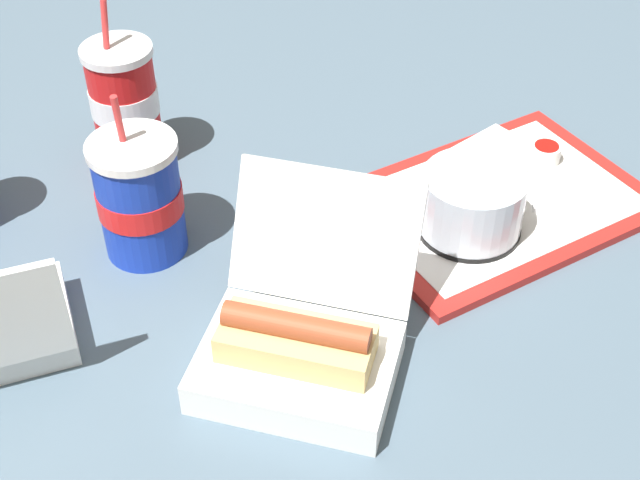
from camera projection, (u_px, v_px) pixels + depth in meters
name	position (u px, v px, depth m)	size (l,w,h in m)	color
ground_plane	(321.00, 287.00, 1.02)	(3.20, 3.20, 0.00)	#4C6070
food_tray	(495.00, 203.00, 1.13)	(0.39, 0.29, 0.01)	red
cake_container	(471.00, 205.00, 1.05)	(0.13, 0.13, 0.08)	black
ketchup_cup	(545.00, 153.00, 1.18)	(0.04, 0.04, 0.02)	white
napkin_stack	(499.00, 154.00, 1.19)	(0.10, 0.10, 0.00)	white
plastic_fork	(577.00, 209.00, 1.10)	(0.11, 0.01, 0.01)	white
clamshell_hotdog_center	(300.00, 344.00, 0.90)	(0.29, 0.30, 0.17)	white
soda_cup_front	(140.00, 197.00, 1.02)	(0.10, 0.10, 0.21)	#1938B7
soda_cup_back	(125.00, 105.00, 1.15)	(0.09, 0.09, 0.23)	red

